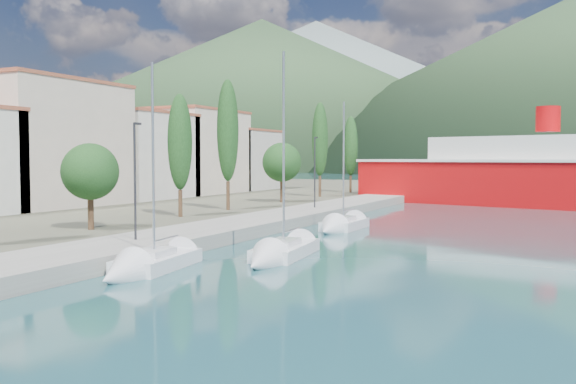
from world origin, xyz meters
The scene contains 8 objects.
ground centered at (0.00, 120.00, 0.00)m, with size 1400.00×1400.00×0.00m, color #205056.
quay centered at (-9.00, 26.00, 0.40)m, with size 5.00×88.00×0.80m, color gray.
town_buildings centered at (-32.00, 36.91, 5.57)m, with size 9.20×69.20×11.30m.
tree_row centered at (-14.99, 32.70, 5.87)m, with size 3.84×65.87×10.88m.
lamp_posts centered at (-9.00, 14.67, 4.08)m, with size 0.15×48.62×6.06m.
sailboat_near centered at (-5.24, 10.03, 0.28)m, with size 3.07×7.24×10.08m.
sailboat_mid centered at (-1.52, 15.63, 0.28)m, with size 2.94×7.93×11.14m.
sailboat_far centered at (-3.36, 29.16, 0.28)m, with size 2.19×6.68×9.79m.
Camera 1 is at (12.14, -12.01, 5.00)m, focal length 40.00 mm.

